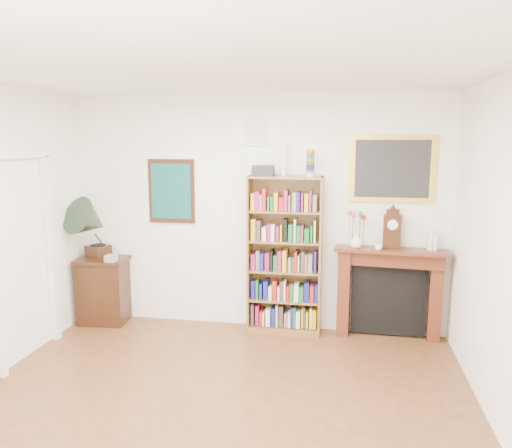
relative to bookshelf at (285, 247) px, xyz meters
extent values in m
cube|color=#5A311B|center=(-0.37, -2.33, -1.05)|extent=(4.50, 5.00, 0.01)
cube|color=white|center=(-0.37, -2.33, 1.76)|extent=(4.50, 5.00, 0.01)
cube|color=white|center=(-0.37, 0.17, 0.36)|extent=(4.50, 0.01, 2.80)
cube|color=white|center=(-2.57, -0.66, 0.01)|extent=(0.08, 0.08, 2.10)
cube|color=white|center=(-2.57, -1.13, 1.09)|extent=(0.08, 1.02, 0.08)
cube|color=black|center=(-1.42, 0.16, 0.61)|extent=(0.58, 0.03, 0.78)
cube|color=#104B4F|center=(-1.42, 0.14, 0.61)|extent=(0.50, 0.01, 0.67)
cube|color=white|center=(-0.37, 0.16, 1.31)|extent=(0.26, 0.03, 0.30)
cube|color=silver|center=(-0.37, 0.14, 1.31)|extent=(0.22, 0.01, 0.26)
cube|color=gold|center=(1.18, 0.16, 0.91)|extent=(0.95, 0.03, 0.75)
cube|color=#262628|center=(1.18, 0.14, 0.91)|extent=(0.82, 0.01, 0.65)
cube|color=brown|center=(-0.42, 0.00, -0.11)|extent=(0.03, 0.30, 1.86)
cube|color=brown|center=(0.42, 0.00, -0.11)|extent=(0.03, 0.30, 1.86)
cube|color=brown|center=(0.00, 0.00, 0.81)|extent=(0.86, 0.31, 0.03)
cube|color=brown|center=(0.00, 0.00, -1.00)|extent=(0.86, 0.31, 0.08)
cube|color=brown|center=(0.00, 0.15, -0.11)|extent=(0.86, 0.02, 1.86)
cube|color=brown|center=(0.00, 0.00, -0.64)|extent=(0.81, 0.29, 0.02)
cube|color=brown|center=(0.00, 0.00, -0.29)|extent=(0.81, 0.29, 0.02)
cube|color=brown|center=(0.00, 0.00, 0.07)|extent=(0.81, 0.29, 0.02)
cube|color=brown|center=(0.00, 0.00, 0.42)|extent=(0.81, 0.29, 0.02)
cube|color=black|center=(-2.26, -0.07, -0.63)|extent=(0.64, 0.49, 0.82)
cube|color=#4F2112|center=(0.69, 0.06, -0.53)|extent=(0.16, 0.20, 1.02)
cube|color=#4F2112|center=(1.72, 0.06, -0.53)|extent=(0.16, 0.20, 1.02)
cube|color=#4F2112|center=(1.21, 0.06, -0.10)|extent=(1.18, 0.29, 0.17)
cube|color=#4F2112|center=(1.21, 0.02, 0.00)|extent=(1.28, 0.41, 0.04)
cube|color=black|center=(1.21, 0.12, -0.61)|extent=(0.85, 0.09, 0.82)
cube|color=black|center=(-2.34, -0.01, -0.14)|extent=(0.31, 0.31, 0.15)
cylinder|color=black|center=(-2.34, -0.01, -0.07)|extent=(0.24, 0.24, 0.01)
cone|color=#2B3F2E|center=(-2.34, -0.15, 0.26)|extent=(0.67, 0.73, 0.62)
cube|color=#B9BAC6|center=(-2.08, -0.20, -0.18)|extent=(0.14, 0.14, 0.08)
cube|color=black|center=(1.20, 0.04, 0.21)|extent=(0.20, 0.11, 0.39)
cylinder|color=white|center=(1.20, -0.01, 0.30)|extent=(0.11, 0.01, 0.11)
cube|color=black|center=(1.20, 0.04, 0.43)|extent=(0.14, 0.09, 0.07)
imported|color=white|center=(0.81, 0.02, 0.10)|extent=(0.17, 0.17, 0.16)
imported|color=white|center=(1.06, -0.06, 0.05)|extent=(0.11, 0.11, 0.07)
cylinder|color=silver|center=(1.62, 0.03, 0.14)|extent=(0.07, 0.07, 0.24)
cylinder|color=silver|center=(1.67, 0.03, 0.12)|extent=(0.06, 0.06, 0.20)
camera|label=1|loc=(0.66, -5.64, 1.25)|focal=35.00mm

